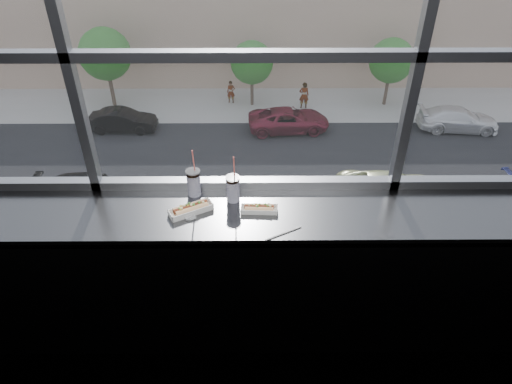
{
  "coord_description": "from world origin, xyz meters",
  "views": [
    {
      "loc": [
        0.05,
        -1.05,
        2.85
      ],
      "look_at": [
        0.07,
        1.23,
        1.25
      ],
      "focal_mm": 32.0,
      "sensor_mm": 36.0,
      "label": 1
    }
  ],
  "objects_px": {
    "hotdog_tray_right": "(259,208)",
    "tree_left": "(105,54)",
    "car_near_d": "(393,186)",
    "pedestrian_b": "(231,90)",
    "wrapper": "(190,217)",
    "soda_cup_right": "(233,187)",
    "car_near_b": "(88,187)",
    "soda_cup_left": "(194,181)",
    "tree_right": "(391,61)",
    "loose_straw": "(284,233)",
    "hotdog_tray_left": "(191,209)",
    "tree_center": "(252,63)",
    "car_far_a": "(122,117)",
    "car_far_b": "(289,116)",
    "pedestrian_c": "(304,93)",
    "car_far_c": "(459,116)"
  },
  "relations": [
    {
      "from": "pedestrian_c",
      "to": "pedestrian_b",
      "type": "bearing_deg",
      "value": -10.6
    },
    {
      "from": "loose_straw",
      "to": "tree_right",
      "type": "xyz_separation_m",
      "value": [
        9.29,
        28.49,
        -8.87
      ]
    },
    {
      "from": "car_near_d",
      "to": "pedestrian_b",
      "type": "height_order",
      "value": "car_near_d"
    },
    {
      "from": "car_near_d",
      "to": "tree_right",
      "type": "bearing_deg",
      "value": -7.05
    },
    {
      "from": "tree_left",
      "to": "car_near_b",
      "type": "bearing_deg",
      "value": -81.26
    },
    {
      "from": "soda_cup_left",
      "to": "car_far_c",
      "type": "bearing_deg",
      "value": 60.59
    },
    {
      "from": "soda_cup_right",
      "to": "car_near_d",
      "type": "bearing_deg",
      "value": 66.37
    },
    {
      "from": "soda_cup_right",
      "to": "tree_right",
      "type": "relative_size",
      "value": 0.07
    },
    {
      "from": "pedestrian_b",
      "to": "tree_left",
      "type": "xyz_separation_m",
      "value": [
        -8.4,
        -0.39,
        2.74
      ]
    },
    {
      "from": "car_far_a",
      "to": "tree_right",
      "type": "distance_m",
      "value": 18.42
    },
    {
      "from": "tree_center",
      "to": "car_near_b",
      "type": "bearing_deg",
      "value": -123.91
    },
    {
      "from": "tree_left",
      "to": "tree_right",
      "type": "height_order",
      "value": "tree_left"
    },
    {
      "from": "tree_center",
      "to": "soda_cup_right",
      "type": "bearing_deg",
      "value": -90.11
    },
    {
      "from": "loose_straw",
      "to": "pedestrian_b",
      "type": "bearing_deg",
      "value": 64.15
    },
    {
      "from": "hotdog_tray_right",
      "to": "soda_cup_left",
      "type": "bearing_deg",
      "value": 158.35
    },
    {
      "from": "hotdog_tray_left",
      "to": "tree_center",
      "type": "distance_m",
      "value": 29.68
    },
    {
      "from": "loose_straw",
      "to": "wrapper",
      "type": "relative_size",
      "value": 2.89
    },
    {
      "from": "car_far_b",
      "to": "pedestrian_c",
      "type": "height_order",
      "value": "pedestrian_c"
    },
    {
      "from": "loose_straw",
      "to": "tree_right",
      "type": "height_order",
      "value": "loose_straw"
    },
    {
      "from": "car_near_d",
      "to": "pedestrian_b",
      "type": "relative_size",
      "value": 3.28
    },
    {
      "from": "loose_straw",
      "to": "wrapper",
      "type": "bearing_deg",
      "value": 136.22
    },
    {
      "from": "soda_cup_right",
      "to": "car_near_b",
      "type": "distance_m",
      "value": 21.17
    },
    {
      "from": "hotdog_tray_right",
      "to": "tree_left",
      "type": "relative_size",
      "value": 0.04
    },
    {
      "from": "tree_left",
      "to": "tree_right",
      "type": "distance_m",
      "value": 19.46
    },
    {
      "from": "loose_straw",
      "to": "pedestrian_b",
      "type": "xyz_separation_m",
      "value": [
        -1.77,
        28.89,
        -11.11
      ]
    },
    {
      "from": "pedestrian_b",
      "to": "car_far_b",
      "type": "bearing_deg",
      "value": -48.57
    },
    {
      "from": "tree_left",
      "to": "car_near_d",
      "type": "bearing_deg",
      "value": -35.34
    },
    {
      "from": "car_far_a",
      "to": "soda_cup_right",
      "type": "bearing_deg",
      "value": -159.76
    },
    {
      "from": "hotdog_tray_left",
      "to": "car_near_b",
      "type": "distance_m",
      "value": 21.13
    },
    {
      "from": "tree_left",
      "to": "tree_center",
      "type": "bearing_deg",
      "value": 0.0
    },
    {
      "from": "hotdog_tray_right",
      "to": "soda_cup_right",
      "type": "distance_m",
      "value": 0.22
    },
    {
      "from": "loose_straw",
      "to": "car_far_c",
      "type": "xyz_separation_m",
      "value": [
        13.01,
        24.49,
        -11.06
      ]
    },
    {
      "from": "soda_cup_left",
      "to": "tree_left",
      "type": "height_order",
      "value": "soda_cup_left"
    },
    {
      "from": "car_near_d",
      "to": "pedestrian_c",
      "type": "height_order",
      "value": "pedestrian_c"
    },
    {
      "from": "car_far_b",
      "to": "car_near_b",
      "type": "relative_size",
      "value": 0.91
    },
    {
      "from": "hotdog_tray_left",
      "to": "hotdog_tray_right",
      "type": "relative_size",
      "value": 1.22
    },
    {
      "from": "soda_cup_left",
      "to": "tree_center",
      "type": "height_order",
      "value": "soda_cup_left"
    },
    {
      "from": "soda_cup_right",
      "to": "loose_straw",
      "type": "bearing_deg",
      "value": -47.93
    },
    {
      "from": "pedestrian_c",
      "to": "tree_left",
      "type": "xyz_separation_m",
      "value": [
        -13.56,
        0.57,
        2.56
      ]
    },
    {
      "from": "wrapper",
      "to": "tree_right",
      "type": "relative_size",
      "value": 0.02
    },
    {
      "from": "car_near_b",
      "to": "loose_straw",
      "type": "bearing_deg",
      "value": -156.78
    },
    {
      "from": "car_near_b",
      "to": "tree_left",
      "type": "distance_m",
      "value": 12.42
    },
    {
      "from": "soda_cup_left",
      "to": "wrapper",
      "type": "bearing_deg",
      "value": -90.21
    },
    {
      "from": "hotdog_tray_left",
      "to": "soda_cup_left",
      "type": "relative_size",
      "value": 0.82
    },
    {
      "from": "car_far_a",
      "to": "tree_left",
      "type": "xyz_separation_m",
      "value": [
        -1.61,
        4.0,
        2.73
      ]
    },
    {
      "from": "loose_straw",
      "to": "tree_right",
      "type": "relative_size",
      "value": 0.05
    },
    {
      "from": "car_far_b",
      "to": "tree_right",
      "type": "distance_m",
      "value": 8.51
    },
    {
      "from": "hotdog_tray_left",
      "to": "car_far_c",
      "type": "distance_m",
      "value": 29.95
    },
    {
      "from": "hotdog_tray_left",
      "to": "car_far_c",
      "type": "xyz_separation_m",
      "value": [
        13.58,
        24.28,
        -11.09
      ]
    },
    {
      "from": "car_near_d",
      "to": "wrapper",
      "type": "bearing_deg",
      "value": 160.74
    }
  ]
}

